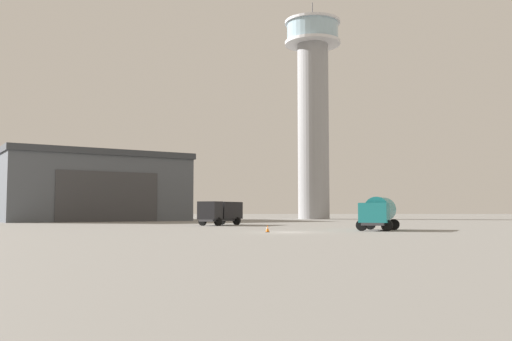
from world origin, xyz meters
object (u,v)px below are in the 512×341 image
Objects in this scene: truck_box_black at (221,212)px; truck_fuel_tanker_teal at (379,212)px; control_tower at (313,103)px; traffic_cone_near_left at (268,229)px.

truck_box_black is 1.18× the size of truck_fuel_tanker_teal.
control_tower is 73.59× the size of traffic_cone_near_left.
truck_box_black is 11.94× the size of traffic_cone_near_left.
truck_fuel_tanker_teal is (-1.18, -61.42, -21.86)m from control_tower.
traffic_cone_near_left is at bearing 40.55° from truck_box_black.
truck_fuel_tanker_teal is at bearing 69.43° from truck_box_black.
truck_box_black reaches higher than traffic_cone_near_left.
control_tower is at bearing 80.09° from traffic_cone_near_left.
truck_box_black is at bearing -113.85° from truck_fuel_tanker_teal.
truck_box_black is at bearing -110.18° from control_tower.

